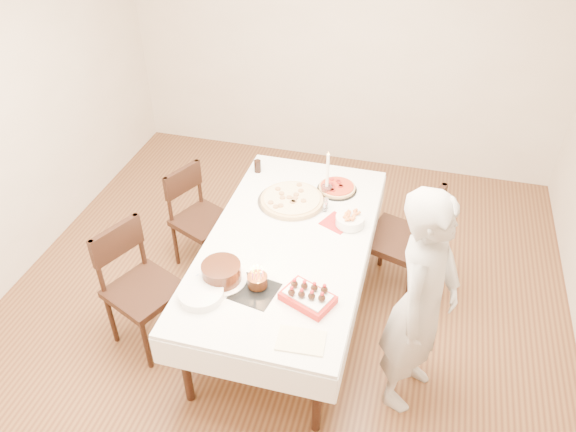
% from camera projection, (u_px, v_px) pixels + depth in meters
% --- Properties ---
extents(floor, '(5.00, 5.00, 0.00)m').
position_uv_depth(floor, '(278.00, 316.00, 4.45)').
color(floor, '#4F2C1B').
rests_on(floor, ground).
extents(wall_back, '(4.50, 0.04, 2.70)m').
position_uv_depth(wall_back, '(345.00, 40.00, 5.55)').
color(wall_back, beige).
rests_on(wall_back, floor).
extents(dining_table, '(1.52, 2.32, 0.75)m').
position_uv_depth(dining_table, '(288.00, 278.00, 4.26)').
color(dining_table, white).
rests_on(dining_table, floor).
extents(chair_right_savory, '(0.66, 0.66, 1.02)m').
position_uv_depth(chair_right_savory, '(399.00, 240.00, 4.40)').
color(chair_right_savory, black).
rests_on(chair_right_savory, floor).
extents(chair_left_savory, '(0.60, 0.60, 0.90)m').
position_uv_depth(chair_left_savory, '(203.00, 221.00, 4.70)').
color(chair_left_savory, black).
rests_on(chair_left_savory, floor).
extents(chair_left_dessert, '(0.66, 0.66, 0.98)m').
position_uv_depth(chair_left_dessert, '(144.00, 291.00, 3.99)').
color(chair_left_dessert, black).
rests_on(chair_left_dessert, floor).
extents(person, '(0.57, 0.70, 1.66)m').
position_uv_depth(person, '(422.00, 304.00, 3.42)').
color(person, '#B4AFA9').
rests_on(person, floor).
extents(pizza_white, '(0.57, 0.57, 0.04)m').
position_uv_depth(pizza_white, '(292.00, 200.00, 4.39)').
color(pizza_white, beige).
rests_on(pizza_white, dining_table).
extents(pizza_pepperoni, '(0.36, 0.36, 0.04)m').
position_uv_depth(pizza_pepperoni, '(337.00, 188.00, 4.52)').
color(pizza_pepperoni, red).
rests_on(pizza_pepperoni, dining_table).
extents(red_placemat, '(0.27, 0.27, 0.01)m').
position_uv_depth(red_placemat, '(337.00, 223.00, 4.19)').
color(red_placemat, '#B21E1E').
rests_on(red_placemat, dining_table).
extents(pasta_bowl, '(0.28, 0.28, 0.07)m').
position_uv_depth(pasta_bowl, '(350.00, 220.00, 4.14)').
color(pasta_bowl, white).
rests_on(pasta_bowl, dining_table).
extents(taper_candle, '(0.09, 0.09, 0.39)m').
position_uv_depth(taper_candle, '(327.00, 173.00, 4.37)').
color(taper_candle, white).
rests_on(taper_candle, dining_table).
extents(shaker_pair, '(0.10, 0.10, 0.09)m').
position_uv_depth(shaker_pair, '(325.00, 206.00, 4.28)').
color(shaker_pair, white).
rests_on(shaker_pair, dining_table).
extents(cola_glass, '(0.06, 0.06, 0.11)m').
position_uv_depth(cola_glass, '(258.00, 166.00, 4.72)').
color(cola_glass, black).
rests_on(cola_glass, dining_table).
extents(layer_cake, '(0.41, 0.41, 0.13)m').
position_uv_depth(layer_cake, '(221.00, 273.00, 3.67)').
color(layer_cake, '#37190D').
rests_on(layer_cake, dining_table).
extents(cake_board, '(0.31, 0.31, 0.01)m').
position_uv_depth(cake_board, '(255.00, 291.00, 3.62)').
color(cake_board, black).
rests_on(cake_board, dining_table).
extents(birthday_cake, '(0.17, 0.17, 0.14)m').
position_uv_depth(birthday_cake, '(257.00, 277.00, 3.61)').
color(birthday_cake, '#3C1D10').
rests_on(birthday_cake, dining_table).
extents(strawberry_box, '(0.38, 0.32, 0.08)m').
position_uv_depth(strawberry_box, '(308.00, 297.00, 3.53)').
color(strawberry_box, '#A81813').
rests_on(strawberry_box, dining_table).
extents(box_lid, '(0.30, 0.21, 0.02)m').
position_uv_depth(box_lid, '(301.00, 341.00, 3.29)').
color(box_lid, beige).
rests_on(box_lid, dining_table).
extents(plate_stack, '(0.30, 0.30, 0.06)m').
position_uv_depth(plate_stack, '(201.00, 294.00, 3.56)').
color(plate_stack, white).
rests_on(plate_stack, dining_table).
extents(china_plate, '(0.29, 0.29, 0.01)m').
position_uv_depth(china_plate, '(209.00, 283.00, 3.67)').
color(china_plate, white).
rests_on(china_plate, dining_table).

